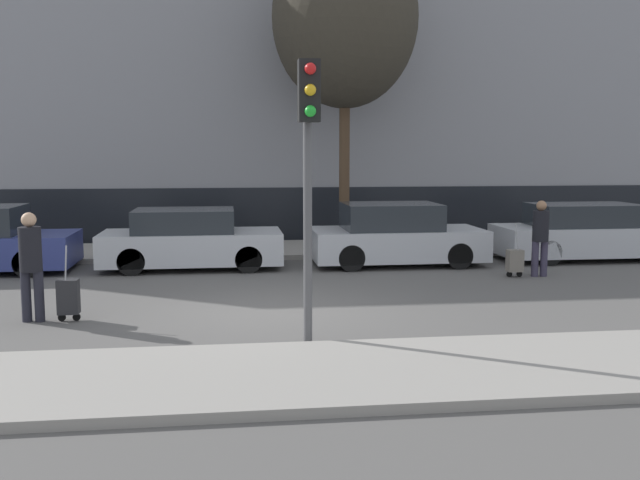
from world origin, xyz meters
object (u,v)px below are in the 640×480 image
(trolley_left, at_px, (68,297))
(traffic_light, at_px, (308,146))
(parked_car_2, at_px, (395,236))
(parked_car_3, at_px, (588,233))
(parked_bicycle, at_px, (200,234))
(parked_car_1, at_px, (190,240))
(pedestrian_left, at_px, (31,260))
(pedestrian_right, at_px, (540,234))
(trolley_right, at_px, (515,261))
(bare_tree_near_crossing, at_px, (345,18))

(trolley_left, distance_m, traffic_light, 4.71)
(parked_car_2, xyz_separation_m, traffic_light, (-2.84, -6.87, 2.06))
(parked_car_3, distance_m, parked_bicycle, 9.83)
(parked_car_1, distance_m, pedestrian_left, 5.38)
(parked_car_1, height_order, parked_car_3, parked_car_3)
(pedestrian_right, bearing_deg, trolley_left, -162.53)
(parked_car_1, xyz_separation_m, traffic_light, (1.93, -6.93, 2.09))
(trolley_right, distance_m, bare_tree_near_crossing, 7.93)
(parked_car_1, relative_size, pedestrian_right, 2.50)
(pedestrian_left, distance_m, bare_tree_near_crossing, 10.95)
(parked_car_3, bearing_deg, trolley_left, -156.09)
(parked_car_1, distance_m, parked_car_3, 9.67)
(parked_car_1, bearing_deg, parked_car_2, -0.70)
(traffic_light, height_order, bare_tree_near_crossing, bare_tree_near_crossing)
(traffic_light, bearing_deg, bare_tree_near_crossing, 77.77)
(parked_car_3, distance_m, pedestrian_left, 12.87)
(trolley_right, xyz_separation_m, traffic_light, (-4.97, -4.87, 2.38))
(traffic_light, bearing_deg, parked_car_1, 105.53)
(parked_car_1, height_order, pedestrian_left, pedestrian_left)
(parked_car_3, bearing_deg, pedestrian_right, -136.29)
(parked_car_3, height_order, bare_tree_near_crossing, bare_tree_near_crossing)
(pedestrian_left, relative_size, bare_tree_near_crossing, 0.21)
(parked_car_2, height_order, parked_bicycle, parked_car_2)
(parked_car_3, height_order, trolley_left, parked_car_3)
(pedestrian_right, bearing_deg, parked_bicycle, 148.20)
(trolley_right, distance_m, traffic_light, 7.36)
(trolley_right, bearing_deg, parked_car_2, 136.71)
(parked_car_1, xyz_separation_m, trolley_right, (6.90, -2.06, -0.29))
(trolley_left, distance_m, trolley_right, 9.02)
(parked_car_2, bearing_deg, parked_car_1, 179.30)
(parked_car_3, relative_size, parked_bicycle, 2.61)
(trolley_right, bearing_deg, pedestrian_right, 0.23)
(bare_tree_near_crossing, bearing_deg, trolley_left, -126.89)
(trolley_left, relative_size, traffic_light, 0.31)
(trolley_left, xyz_separation_m, parked_bicycle, (1.78, 7.40, 0.10))
(parked_car_2, relative_size, pedestrian_right, 2.47)
(pedestrian_left, xyz_separation_m, parked_bicycle, (2.33, 7.35, -0.49))
(trolley_left, relative_size, parked_bicycle, 0.68)
(trolley_right, xyz_separation_m, bare_tree_near_crossing, (-2.92, 4.61, 5.75))
(trolley_left, height_order, pedestrian_right, pedestrian_right)
(parked_car_1, xyz_separation_m, parked_car_2, (4.77, -0.06, 0.03))
(parked_car_1, relative_size, pedestrian_left, 2.36)
(parked_car_1, xyz_separation_m, pedestrian_left, (-2.20, -4.90, 0.34))
(parked_car_2, relative_size, parked_bicycle, 2.26)
(parked_car_1, distance_m, trolley_left, 5.22)
(trolley_right, bearing_deg, parked_bicycle, 146.32)
(parked_car_1, xyz_separation_m, pedestrian_right, (7.45, -2.06, 0.28))
(parked_car_3, height_order, traffic_light, traffic_light)
(parked_bicycle, xyz_separation_m, bare_tree_near_crossing, (3.85, 0.10, 5.61))
(trolley_right, bearing_deg, bare_tree_near_crossing, 122.31)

